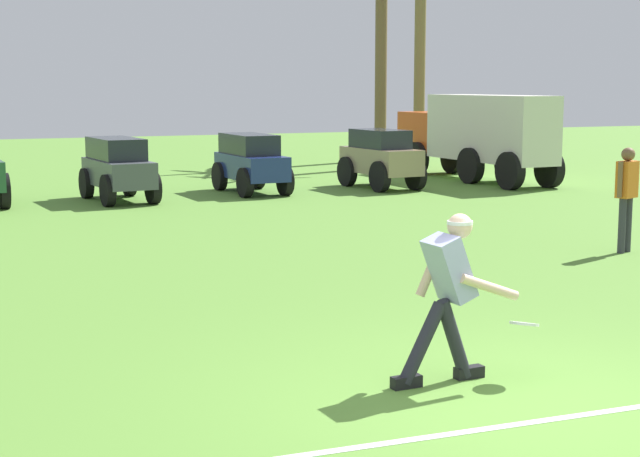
{
  "coord_description": "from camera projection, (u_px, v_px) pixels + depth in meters",
  "views": [
    {
      "loc": [
        -4.33,
        -6.13,
        2.49
      ],
      "look_at": [
        -0.08,
        3.69,
        0.9
      ],
      "focal_mm": 55.0,
      "sensor_mm": 36.0,
      "label": 1
    }
  ],
  "objects": [
    {
      "name": "teammate_near_sideline",
      "position": [
        627.0,
        190.0,
        14.42
      ],
      "size": [
        0.48,
        0.31,
        1.56
      ],
      "color": "#33333D",
      "rests_on": "ground_plane"
    },
    {
      "name": "parked_car_slot_d",
      "position": [
        381.0,
        157.0,
        23.4
      ],
      "size": [
        1.32,
        2.41,
        1.4
      ],
      "color": "#998466",
      "rests_on": "ground_plane"
    },
    {
      "name": "frisbee_in_flight",
      "position": [
        524.0,
        324.0,
        8.28
      ],
      "size": [
        0.35,
        0.35,
        0.08
      ],
      "color": "white"
    },
    {
      "name": "palm_tree_far_right",
      "position": [
        421.0,
        26.0,
        29.66
      ],
      "size": [
        3.19,
        3.22,
        7.34
      ],
      "color": "brown",
      "rests_on": "ground_plane"
    },
    {
      "name": "field_line_paint",
      "position": [
        546.0,
        420.0,
        7.29
      ],
      "size": [
        23.84,
        1.01,
        0.01
      ],
      "primitive_type": "cube",
      "rotation": [
        0.0,
        0.0,
        -0.04
      ],
      "color": "white",
      "rests_on": "ground_plane"
    },
    {
      "name": "palm_tree_right_of_centre",
      "position": [
        381.0,
        29.0,
        31.44
      ],
      "size": [
        3.86,
        3.47,
        7.37
      ],
      "color": "brown",
      "rests_on": "ground_plane"
    },
    {
      "name": "ground_plane",
      "position": [
        518.0,
        406.0,
        7.63
      ],
      "size": [
        80.0,
        80.0,
        0.0
      ],
      "primitive_type": "plane",
      "color": "#588A33"
    },
    {
      "name": "parked_car_slot_c",
      "position": [
        251.0,
        161.0,
        22.44
      ],
      "size": [
        1.22,
        2.43,
        1.34
      ],
      "color": "navy",
      "rests_on": "ground_plane"
    },
    {
      "name": "parked_car_slot_b",
      "position": [
        118.0,
        167.0,
        20.86
      ],
      "size": [
        1.32,
        2.47,
        1.34
      ],
      "color": "#474C51",
      "rests_on": "ground_plane"
    },
    {
      "name": "frisbee_thrower",
      "position": [
        448.0,
        289.0,
        8.13
      ],
      "size": [
        1.1,
        0.46,
        1.42
      ],
      "color": "#23232D",
      "rests_on": "ground_plane"
    },
    {
      "name": "box_truck",
      "position": [
        477.0,
        133.0,
        25.17
      ],
      "size": [
        1.56,
        5.94,
        2.2
      ],
      "color": "#CC4C19",
      "rests_on": "ground_plane"
    }
  ]
}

